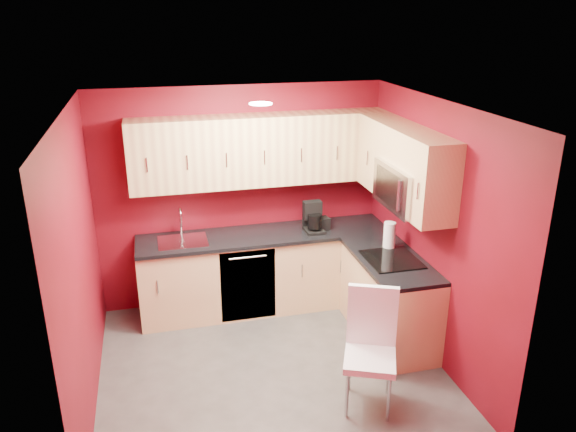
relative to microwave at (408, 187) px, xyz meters
name	(u,v)px	position (x,y,z in m)	size (l,w,h in m)	color
floor	(271,368)	(-1.39, -0.20, -1.66)	(3.20, 3.20, 0.00)	#514E4C
ceiling	(268,108)	(-1.39, -0.20, 0.84)	(3.20, 3.20, 0.00)	white
wall_back	(241,197)	(-1.39, 1.30, -0.41)	(3.20, 3.20, 0.00)	maroon
wall_front	(320,340)	(-1.39, -1.70, -0.41)	(3.20, 3.20, 0.00)	maroon
wall_left	(80,268)	(-2.99, -0.20, -0.41)	(3.00, 3.00, 0.00)	maroon
wall_right	(434,232)	(0.21, -0.20, -0.41)	(3.00, 3.00, 0.00)	maroon
base_cabinets_back	(265,272)	(-1.19, 1.00, -1.22)	(2.80, 0.60, 0.87)	#EAC786
base_cabinets_right	(388,299)	(-0.09, 0.05, -1.22)	(0.60, 1.30, 0.87)	#EAC786
countertop_back	(265,235)	(-1.19, 0.99, -0.77)	(2.80, 0.63, 0.04)	black
countertop_right	(391,260)	(-0.11, 0.04, -0.77)	(0.63, 1.27, 0.04)	black
upper_cabinets_back	(261,150)	(-1.19, 1.13, 0.17)	(2.80, 0.35, 0.75)	#D5BA78
upper_cabinets_right	(402,157)	(0.03, 0.24, 0.23)	(0.35, 1.55, 0.75)	#D5BA78
microwave	(408,187)	(0.00, 0.00, 0.00)	(0.42, 0.76, 0.42)	silver
cooktop	(392,259)	(-0.11, 0.00, -0.74)	(0.50, 0.55, 0.01)	black
sink	(182,238)	(-2.09, 1.00, -0.72)	(0.52, 0.42, 0.35)	silver
dishwasher_front	(248,285)	(-1.44, 0.71, -1.22)	(0.60, 0.02, 0.82)	black
downlight	(261,104)	(-1.39, 0.10, 0.82)	(0.20, 0.20, 0.01)	white
coffee_maker	(314,218)	(-0.65, 0.90, -0.58)	(0.20, 0.27, 0.34)	black
napkin_holder	(323,223)	(-0.53, 0.95, -0.68)	(0.13, 0.13, 0.14)	black
paper_towel	(389,235)	(-0.03, 0.28, -0.61)	(0.16, 0.16, 0.28)	white
dining_chair	(370,353)	(-0.69, -0.93, -1.13)	(0.43, 0.45, 1.06)	white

